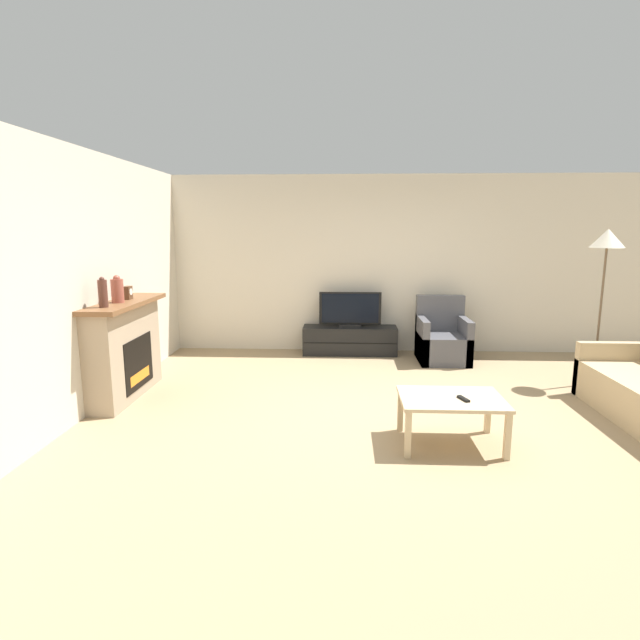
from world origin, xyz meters
TOP-DOWN VIEW (x-y plane):
  - ground_plane at (0.00, 0.00)m, footprint 24.00×24.00m
  - wall_back at (0.00, 2.80)m, footprint 12.00×0.06m
  - wall_left at (-3.30, 0.00)m, footprint 0.06×12.00m
  - fireplace at (-3.11, 0.43)m, footprint 0.43×1.47m
  - mantel_vase_left at (-3.10, -0.01)m, footprint 0.09×0.09m
  - mantel_vase_centre_left at (-3.10, 0.32)m, footprint 0.13×0.13m
  - mantel_clock at (-3.09, 0.58)m, footprint 0.08×0.11m
  - tv_stand at (-0.54, 2.52)m, footprint 1.42×0.42m
  - tv at (-0.54, 2.52)m, footprint 0.94×0.18m
  - armchair at (0.80, 2.19)m, footprint 0.70×0.76m
  - coffee_table at (0.31, -0.71)m, footprint 0.90×0.65m
  - remote at (0.39, -0.78)m, footprint 0.09×0.15m
  - floor_lamp at (2.46, 1.15)m, footprint 0.38×0.38m

SIDE VIEW (x-z plane):
  - ground_plane at x=0.00m, z-range 0.00..0.00m
  - tv_stand at x=-0.54m, z-range 0.00..0.42m
  - armchair at x=0.80m, z-range -0.16..0.76m
  - coffee_table at x=0.31m, z-range 0.16..0.60m
  - remote at x=0.39m, z-range 0.44..0.46m
  - fireplace at x=-3.11m, z-range 0.01..1.11m
  - tv at x=-0.54m, z-range 0.41..0.94m
  - mantel_clock at x=-3.09m, z-range 1.10..1.25m
  - mantel_vase_centre_left at x=-3.10m, z-range 1.09..1.39m
  - mantel_vase_left at x=-3.10m, z-range 1.09..1.41m
  - wall_back at x=0.00m, z-range 0.00..2.70m
  - wall_left at x=-3.30m, z-range 0.00..2.70m
  - floor_lamp at x=2.46m, z-range 0.73..2.63m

